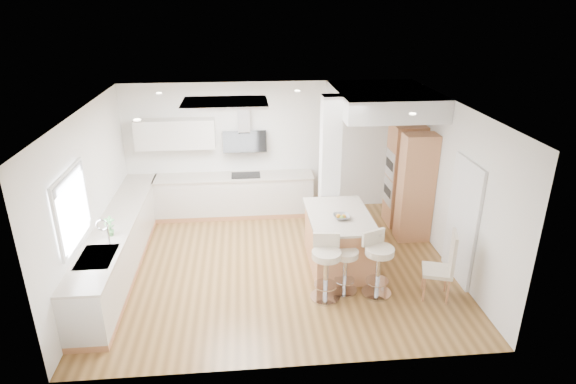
{
  "coord_description": "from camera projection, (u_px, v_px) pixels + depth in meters",
  "views": [
    {
      "loc": [
        -0.49,
        -7.33,
        4.42
      ],
      "look_at": [
        0.22,
        0.4,
        1.23
      ],
      "focal_mm": 30.0,
      "sensor_mm": 36.0,
      "label": 1
    }
  ],
  "objects": [
    {
      "name": "ceiling",
      "position": [
        277.0,
        266.0,
        8.47
      ],
      "size": [
        6.0,
        5.0,
        0.02
      ],
      "primitive_type": "cube",
      "color": "silver",
      "rests_on": "ground"
    },
    {
      "name": "bar_stool_b",
      "position": [
        345.0,
        262.0,
        7.57
      ],
      "size": [
        0.43,
        0.43,
        0.93
      ],
      "rotation": [
        0.0,
        0.0,
        -0.03
      ],
      "color": "silver",
      "rests_on": "ground"
    },
    {
      "name": "ground",
      "position": [
        277.0,
        266.0,
        8.47
      ],
      "size": [
        6.0,
        6.0,
        0.0
      ],
      "primitive_type": "plane",
      "color": "olive",
      "rests_on": "ground"
    },
    {
      "name": "bar_stool_c",
      "position": [
        378.0,
        261.0,
        7.48
      ],
      "size": [
        0.62,
        0.62,
        1.05
      ],
      "rotation": [
        0.0,
        0.0,
        0.42
      ],
      "color": "silver",
      "rests_on": "ground"
    },
    {
      "name": "dining_chair",
      "position": [
        445.0,
        263.0,
        7.37
      ],
      "size": [
        0.55,
        0.55,
        1.13
      ],
      "rotation": [
        0.0,
        0.0,
        -0.31
      ],
      "color": "beige",
      "rests_on": "ground"
    },
    {
      "name": "wall_left",
      "position": [
        90.0,
        199.0,
        7.68
      ],
      "size": [
        0.04,
        5.0,
        2.8
      ],
      "primitive_type": "cube",
      "color": "white",
      "rests_on": "ground"
    },
    {
      "name": "bar_stool_a",
      "position": [
        326.0,
        264.0,
        7.37
      ],
      "size": [
        0.53,
        0.53,
        1.05
      ],
      "rotation": [
        0.0,
        0.0,
        -0.12
      ],
      "color": "silver",
      "rests_on": "ground"
    },
    {
      "name": "counter_left",
      "position": [
        120.0,
        243.0,
        8.28
      ],
      "size": [
        0.63,
        4.5,
        1.35
      ],
      "color": "tan",
      "rests_on": "ground"
    },
    {
      "name": "counter_back",
      "position": [
        227.0,
        185.0,
        10.18
      ],
      "size": [
        3.62,
        0.63,
        2.5
      ],
      "color": "tan",
      "rests_on": "ground"
    },
    {
      "name": "peninsula",
      "position": [
        338.0,
        239.0,
        8.34
      ],
      "size": [
        1.06,
        1.59,
        1.04
      ],
      "rotation": [
        0.0,
        0.0,
        0.01
      ],
      "color": "tan",
      "rests_on": "ground"
    },
    {
      "name": "oven_column",
      "position": [
        408.0,
        180.0,
        9.43
      ],
      "size": [
        0.63,
        1.21,
        2.1
      ],
      "color": "tan",
      "rests_on": "ground"
    },
    {
      "name": "soffit",
      "position": [
        383.0,
        100.0,
        8.95
      ],
      "size": [
        1.78,
        2.2,
        0.4
      ],
      "color": "silver",
      "rests_on": "ground"
    },
    {
      "name": "doorway_right",
      "position": [
        462.0,
        223.0,
        7.79
      ],
      "size": [
        0.05,
        1.0,
        2.1
      ],
      "color": "#4C433C",
      "rests_on": "ground"
    },
    {
      "name": "pillar",
      "position": [
        330.0,
        171.0,
        8.91
      ],
      "size": [
        0.35,
        0.35,
        2.8
      ],
      "color": "white",
      "rests_on": "ground"
    },
    {
      "name": "wall_back",
      "position": [
        268.0,
        148.0,
        10.24
      ],
      "size": [
        6.0,
        0.04,
        2.8
      ],
      "primitive_type": "cube",
      "color": "white",
      "rests_on": "ground"
    },
    {
      "name": "window_left",
      "position": [
        71.0,
        204.0,
        6.75
      ],
      "size": [
        0.06,
        1.28,
        1.07
      ],
      "color": "silver",
      "rests_on": "ground"
    },
    {
      "name": "wall_right",
      "position": [
        452.0,
        186.0,
        8.2
      ],
      "size": [
        0.04,
        5.0,
        2.8
      ],
      "primitive_type": "cube",
      "color": "white",
      "rests_on": "ground"
    },
    {
      "name": "skylight",
      "position": [
        225.0,
        103.0,
        7.9
      ],
      "size": [
        4.1,
        2.1,
        0.06
      ],
      "color": "white",
      "rests_on": "ground"
    }
  ]
}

